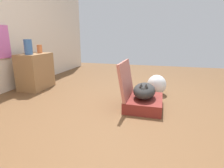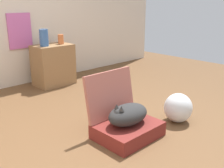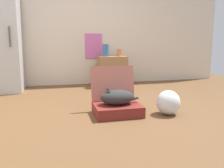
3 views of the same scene
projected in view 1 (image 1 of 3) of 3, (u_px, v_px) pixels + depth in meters
name	position (u px, v px, depth m)	size (l,w,h in m)	color
ground_plane	(133.00, 111.00, 2.27)	(7.68, 7.68, 0.00)	brown
suitcase_base	(144.00, 103.00, 2.37)	(0.59, 0.47, 0.14)	maroon
suitcase_lid	(126.00, 79.00, 2.35)	(0.59, 0.47, 0.04)	#B26356
cat	(144.00, 91.00, 2.32)	(0.52, 0.28, 0.22)	#2D2D2D
plastic_bag_white	(157.00, 85.00, 2.91)	(0.31, 0.30, 0.32)	silver
side_table	(35.00, 71.00, 3.21)	(0.58, 0.39, 0.62)	olive
vase_tall	(28.00, 47.00, 2.96)	(0.13, 0.13, 0.25)	#38609E
vase_short	(40.00, 49.00, 3.24)	(0.09, 0.09, 0.15)	#CC6B38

